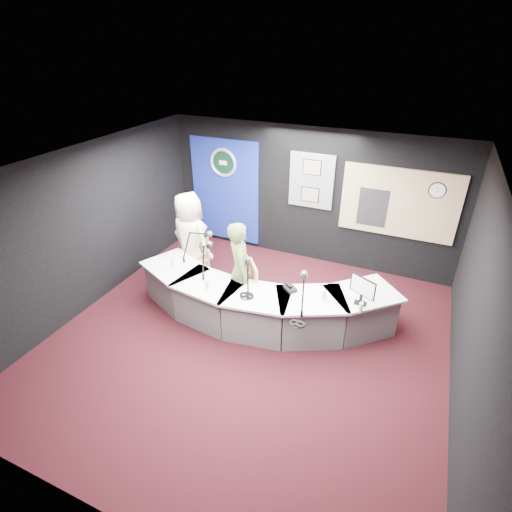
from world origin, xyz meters
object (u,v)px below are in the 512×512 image
at_px(armchair_left, 192,257).
at_px(armchair_right, 241,291).
at_px(person_man, 191,239).
at_px(broadcast_desk, 258,302).
at_px(person_woman, 241,270).

distance_m(armchair_left, armchair_right, 1.43).
bearing_deg(person_man, broadcast_desk, 173.54).
bearing_deg(armchair_left, armchair_right, -10.54).
distance_m(person_man, person_woman, 1.43).
height_order(broadcast_desk, person_woman, person_woman).
bearing_deg(armchair_right, armchair_left, -150.85).
distance_m(broadcast_desk, person_man, 1.87).
relative_size(armchair_left, person_man, 0.57).
distance_m(broadcast_desk, armchair_left, 1.80).
bearing_deg(person_man, armchair_left, -0.00).
xyz_separation_m(armchair_right, person_man, (-1.32, 0.56, 0.46)).
bearing_deg(armchair_right, broadcast_desk, 39.97).
height_order(broadcast_desk, armchair_right, armchair_right).
relative_size(armchair_right, person_man, 0.50).
bearing_deg(armchair_left, person_woman, -10.54).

